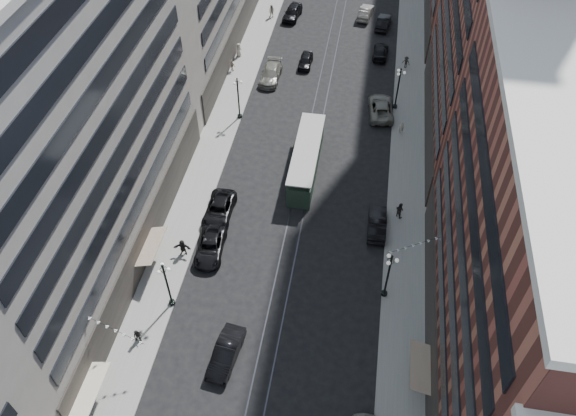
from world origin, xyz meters
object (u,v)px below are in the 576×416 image
Objects in this scene: pedestrian_extra_0 at (239,50)px; lamppost_se_far at (388,275)px; car_13 at (306,61)px; pedestrian_9 at (406,62)px; car_10 at (377,223)px; car_12 at (380,52)px; lamppost_sw_mid at (238,97)px; car_extra_1 at (383,22)px; streetcar at (306,160)px; car_7 at (219,210)px; pedestrian_2 at (138,336)px; pedestrian_7 at (400,210)px; lamppost_se_mid at (398,87)px; car_11 at (381,108)px; car_14 at (366,12)px; pedestrian_6 at (232,65)px; car_9 at (292,12)px; pedestrian_extra_1 at (272,11)px; car_2 at (210,247)px; pedestrian_8 at (401,127)px; lamppost_sw_far at (167,284)px; pedestrian_5 at (183,247)px; car_8 at (271,74)px; car_5 at (226,353)px.

lamppost_se_far is at bearing -98.18° from pedestrian_extra_0.
car_13 is 2.54× the size of pedestrian_9.
car_12 is at bearing -88.70° from car_10.
lamppost_sw_mid is 1.12× the size of car_extra_1.
car_7 is at bearing -133.72° from streetcar.
pedestrian_9 reaches higher than pedestrian_2.
streetcar is 6.62× the size of pedestrian_7.
lamppost_se_mid is 0.91× the size of car_11.
car_extra_1 is 22.20m from pedestrian_extra_0.
pedestrian_7 reaches higher than car_13.
pedestrian_6 is at bearing 54.56° from car_14.
car_9 is at bearing 108.36° from lamppost_se_far.
pedestrian_extra_1 is (-13.86, -2.50, 0.26)m from car_14.
lamppost_sw_mid is 3.68× the size of pedestrian_2.
car_9 is 1.06× the size of car_extra_1.
pedestrian_8 is at bearing 46.17° from car_2.
pedestrian_7 is at bearing 8.71° from car_7.
lamppost_sw_far is 1.00× the size of lamppost_se_far.
car_9 is (-6.80, 33.12, -0.62)m from streetcar.
lamppost_se_mid is 3.08× the size of pedestrian_5.
car_extra_1 is at bearing 4.35° from car_9.
car_7 is 3.54× the size of pedestrian_6.
lamppost_sw_far is 1.12× the size of car_extra_1.
pedestrian_extra_1 is (-9.84, 32.53, -0.43)m from streetcar.
lamppost_sw_far is at bearing 33.30° from car_10.
pedestrian_5 is (-9.81, -13.50, -0.46)m from streetcar.
car_9 is at bearing 88.73° from car_7.
car_9 is 43.07m from car_10.
lamppost_sw_far is 23.88m from pedestrian_7.
lamppost_se_far is 3.68× the size of pedestrian_2.
car_extra_1 is at bearing 68.59° from car_2.
car_extra_1 is at bearing 70.31° from car_7.
pedestrian_7 is (16.99, -38.43, 0.15)m from car_9.
car_2 is at bearing -90.19° from car_8.
lamppost_se_far reaches higher than pedestrian_9.
lamppost_se_far is 8.20m from car_10.
car_12 is at bearing 22.88° from car_13.
car_8 is 27.86m from pedestrian_7.
streetcar is 23.65m from car_5.
car_9 reaches higher than car_5.
pedestrian_8 is at bearing -98.23° from car_10.
car_9 is 1.05× the size of car_14.
pedestrian_9 reaches higher than pedestrian_6.
car_10 is 15.49m from pedestrian_8.
streetcar is at bearing 50.77° from car_11.
pedestrian_9 reaches higher than car_2.
pedestrian_6 is (-19.88, 5.92, 0.11)m from car_11.
pedestrian_extra_1 is at bearing -162.02° from car_9.
pedestrian_2 reaches higher than car_7.
lamppost_sw_far is 35.02m from car_11.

